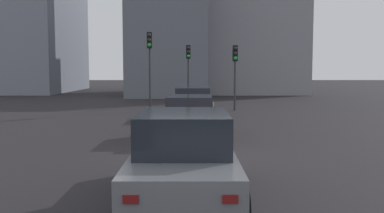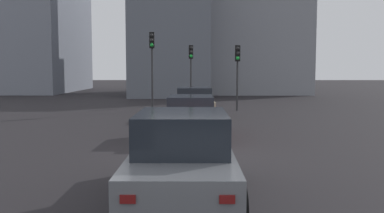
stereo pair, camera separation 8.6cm
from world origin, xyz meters
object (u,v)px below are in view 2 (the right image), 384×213
Objects in this scene: car_beige_lead at (194,103)px; traffic_light_near_left at (191,62)px; car_red_second at (191,117)px; traffic_light_near_right at (152,55)px; car_grey_third at (183,159)px; traffic_light_far_left at (238,64)px.

traffic_light_near_left reaches higher than car_beige_lead.
traffic_light_near_right reaches higher than car_red_second.
traffic_light_near_left is (7.87, 0.21, 2.12)m from car_beige_lead.
car_grey_third is at bearing -4.58° from traffic_light_near_left.
car_beige_lead is 0.89× the size of car_grey_third.
car_grey_third is 16.98m from traffic_light_near_right.
car_grey_third is 1.05× the size of traffic_light_near_right.
traffic_light_far_left is (0.08, -4.82, -0.50)m from traffic_light_near_right.
traffic_light_near_left is at bearing 152.30° from traffic_light_near_right.
car_beige_lead is 0.93× the size of traffic_light_near_right.
traffic_light_far_left is (9.32, -2.55, 1.97)m from car_red_second.
traffic_light_near_left is 1.07× the size of traffic_light_far_left.
car_beige_lead is 4.76m from traffic_light_far_left.
car_red_second is 9.86m from traffic_light_far_left.
car_grey_third is (-13.17, 0.19, 0.06)m from car_beige_lead.
car_red_second is at bearing -0.67° from car_grey_third.
car_red_second is at bearing -4.16° from traffic_light_near_left.
car_beige_lead is 0.90× the size of car_red_second.
car_grey_third is at bearing -9.45° from traffic_light_far_left.
car_grey_third is at bearing 5.99° from traffic_light_near_right.
traffic_light_near_left is (21.04, 0.02, 2.06)m from car_grey_third.
car_grey_third is 21.14m from traffic_light_near_left.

